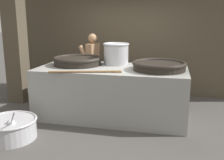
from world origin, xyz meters
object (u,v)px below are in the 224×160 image
object	(u,v)px
giant_wok_near	(78,61)
stock_pot	(116,53)
giant_wok_far	(159,65)
cook	(93,64)
prep_bowl_vegetables	(10,128)

from	to	relation	value
giant_wok_near	stock_pot	size ratio (longest dim) A/B	1.85
giant_wok_far	stock_pot	bearing A→B (deg)	154.13
giant_wok_near	cook	distance (m)	0.99
giant_wok_far	cook	size ratio (longest dim) A/B	0.63
giant_wok_near	cook	xyz separation A→B (m)	(0.04, 0.96, -0.24)
stock_pot	cook	bearing A→B (deg)	137.72
giant_wok_far	cook	xyz separation A→B (m)	(-1.72, 1.16, -0.23)
giant_wok_near	stock_pot	world-z (taller)	stock_pot
giant_wok_near	prep_bowl_vegetables	world-z (taller)	giant_wok_near
giant_wok_near	prep_bowl_vegetables	bearing A→B (deg)	-112.09
giant_wok_far	stock_pot	xyz separation A→B (m)	(-0.96, 0.47, 0.15)
giant_wok_far	prep_bowl_vegetables	xyz separation A→B (m)	(-2.42, -1.42, -0.94)
giant_wok_far	cook	bearing A→B (deg)	146.12
stock_pot	prep_bowl_vegetables	xyz separation A→B (m)	(-1.46, -1.89, -1.09)
stock_pot	prep_bowl_vegetables	distance (m)	2.63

